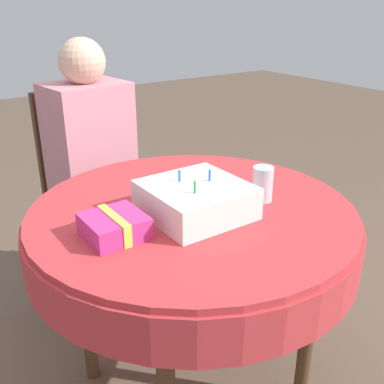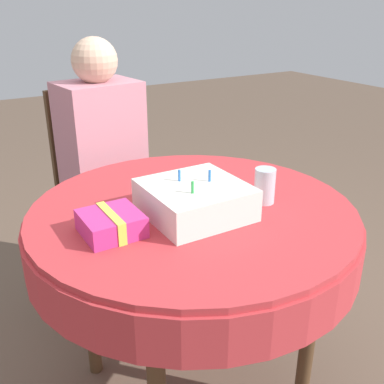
% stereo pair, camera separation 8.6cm
% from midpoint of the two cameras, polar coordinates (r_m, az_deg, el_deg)
% --- Properties ---
extents(dining_table, '(1.04, 1.04, 0.76)m').
position_cam_midpoint_polar(dining_table, '(1.44, 1.78, -5.21)').
color(dining_table, '#BC3338').
rests_on(dining_table, ground_plane).
extents(chair, '(0.42, 0.42, 0.99)m').
position_cam_midpoint_polar(chair, '(2.18, -10.70, 0.47)').
color(chair, '#4C331E').
rests_on(chair, ground_plane).
extents(person, '(0.36, 0.38, 1.22)m').
position_cam_midpoint_polar(person, '(2.03, -9.89, 5.02)').
color(person, '#DBB293').
rests_on(person, ground_plane).
extents(birthday_cake, '(0.28, 0.28, 0.13)m').
position_cam_midpoint_polar(birthday_cake, '(1.34, 2.21, -0.99)').
color(birthday_cake, white).
rests_on(birthday_cake, dining_table).
extents(drinking_glass, '(0.07, 0.07, 0.11)m').
position_cam_midpoint_polar(drinking_glass, '(1.44, 10.91, 0.77)').
color(drinking_glass, silver).
rests_on(drinking_glass, dining_table).
extents(gift_box, '(0.16, 0.16, 0.07)m').
position_cam_midpoint_polar(gift_box, '(1.25, -8.29, -4.01)').
color(gift_box, '#D13384').
rests_on(gift_box, dining_table).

